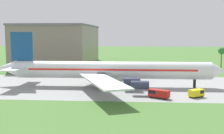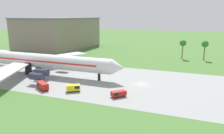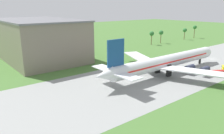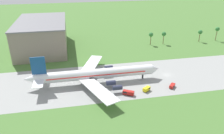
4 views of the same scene
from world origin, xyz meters
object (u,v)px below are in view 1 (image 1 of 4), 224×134
object	(u,v)px
baggage_tug	(197,93)
terminal_building	(60,45)
fuel_truck	(158,94)
jet_airliner	(108,70)

from	to	relation	value
baggage_tug	terminal_building	size ratio (longest dim) A/B	0.08
baggage_tug	terminal_building	bearing A→B (deg)	126.68
terminal_building	baggage_tug	bearing A→B (deg)	-53.32
baggage_tug	fuel_truck	distance (m)	10.83
baggage_tug	fuel_truck	bearing A→B (deg)	-170.36
jet_airliner	terminal_building	distance (m)	72.60
jet_airliner	terminal_building	xyz separation A→B (m)	(-32.73, 64.55, 5.64)
jet_airliner	fuel_truck	distance (m)	22.29
jet_airliner	baggage_tug	distance (m)	29.67
jet_airliner	fuel_truck	world-z (taller)	jet_airliner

